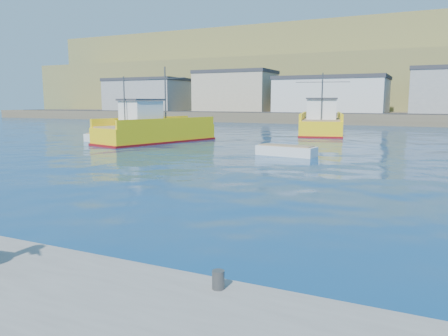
{
  "coord_description": "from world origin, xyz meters",
  "views": [
    {
      "loc": [
        5.9,
        -9.27,
        3.43
      ],
      "look_at": [
        -0.25,
        3.64,
        1.26
      ],
      "focal_mm": 35.0,
      "sensor_mm": 36.0,
      "label": 1
    }
  ],
  "objects_px": {
    "skiff_mid": "(286,152)",
    "trawler_yellow_b": "(321,124)",
    "trawler_yellow_a": "(154,130)",
    "skiff_left": "(109,138)"
  },
  "relations": [
    {
      "from": "trawler_yellow_a",
      "to": "skiff_mid",
      "type": "distance_m",
      "value": 13.61
    },
    {
      "from": "skiff_left",
      "to": "skiff_mid",
      "type": "bearing_deg",
      "value": -10.77
    },
    {
      "from": "trawler_yellow_b",
      "to": "skiff_left",
      "type": "distance_m",
      "value": 22.32
    },
    {
      "from": "trawler_yellow_b",
      "to": "skiff_left",
      "type": "bearing_deg",
      "value": -131.26
    },
    {
      "from": "trawler_yellow_a",
      "to": "trawler_yellow_b",
      "type": "xyz_separation_m",
      "value": [
        10.55,
        15.95,
        0.07
      ]
    },
    {
      "from": "trawler_yellow_b",
      "to": "skiff_mid",
      "type": "relative_size",
      "value": 3.24
    },
    {
      "from": "trawler_yellow_a",
      "to": "skiff_left",
      "type": "height_order",
      "value": "trawler_yellow_a"
    },
    {
      "from": "trawler_yellow_b",
      "to": "skiff_left",
      "type": "xyz_separation_m",
      "value": [
        -14.71,
        -16.76,
        -0.8
      ]
    },
    {
      "from": "skiff_mid",
      "to": "trawler_yellow_b",
      "type": "bearing_deg",
      "value": 96.87
    },
    {
      "from": "trawler_yellow_b",
      "to": "skiff_mid",
      "type": "xyz_separation_m",
      "value": [
        2.41,
        -20.02,
        -0.82
      ]
    }
  ]
}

